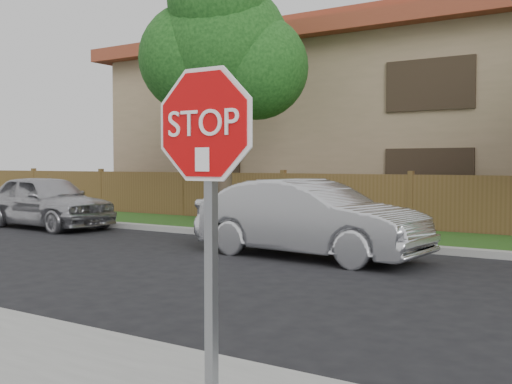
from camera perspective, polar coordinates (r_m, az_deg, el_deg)
The scene contains 4 objects.
tree_left at distance 17.70m, azimuth -3.25°, elevation 13.54°, with size 4.80×3.90×7.78m.
stop_sign at distance 3.81m, azimuth -4.73°, elevation 1.59°, with size 1.01×0.13×2.55m.
sedan_far_left at distance 18.68m, azimuth -19.32°, elevation -0.83°, with size 1.87×4.64×1.58m, color #AFAEB3.
sedan_left at distance 12.13m, azimuth 5.10°, elevation -2.53°, with size 1.68×4.81×1.58m, color silver.
Camera 1 is at (1.24, -4.50, 1.91)m, focal length 42.00 mm.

